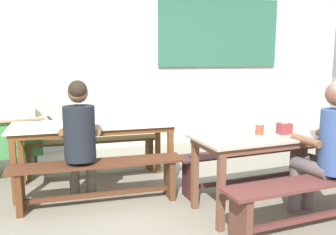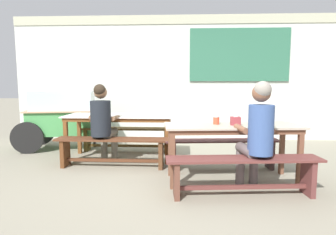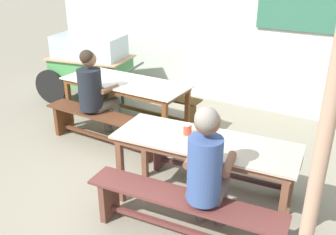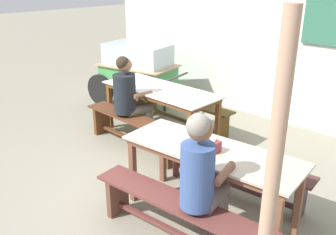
{
  "view_description": "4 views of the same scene",
  "coord_description": "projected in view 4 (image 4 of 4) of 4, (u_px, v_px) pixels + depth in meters",
  "views": [
    {
      "loc": [
        -1.28,
        -3.12,
        1.49
      ],
      "look_at": [
        -0.24,
        0.44,
        0.87
      ],
      "focal_mm": 37.98,
      "sensor_mm": 36.0,
      "label": 1
    },
    {
      "loc": [
        0.08,
        -3.86,
        1.29
      ],
      "look_at": [
        -0.13,
        0.41,
        0.78
      ],
      "focal_mm": 30.55,
      "sensor_mm": 36.0,
      "label": 2
    },
    {
      "loc": [
        2.01,
        -2.99,
        2.35
      ],
      "look_at": [
        0.03,
        0.36,
        0.64
      ],
      "focal_mm": 39.65,
      "sensor_mm": 36.0,
      "label": 3
    },
    {
      "loc": [
        2.59,
        -2.71,
        2.32
      ],
      "look_at": [
        -0.24,
        0.29,
        0.69
      ],
      "focal_mm": 39.55,
      "sensor_mm": 36.0,
      "label": 4
    }
  ],
  "objects": [
    {
      "name": "food_cart",
      "position": [
        137.0,
        69.0,
        6.66
      ],
      "size": [
        1.82,
        1.08,
        1.14
      ],
      "color": "#499B52",
      "rests_on": "ground_plane"
    },
    {
      "name": "condiment_jar",
      "position": [
        197.0,
        137.0,
        3.63
      ],
      "size": [
        0.08,
        0.08,
        0.11
      ],
      "color": "#D8492F",
      "rests_on": "dining_table_near"
    },
    {
      "name": "person_near_front",
      "position": [
        201.0,
        175.0,
        3.07
      ],
      "size": [
        0.44,
        0.55,
        1.32
      ],
      "color": "#665A5B",
      "rests_on": "ground_plane"
    },
    {
      "name": "person_left_back_turned",
      "position": [
        129.0,
        95.0,
        5.13
      ],
      "size": [
        0.44,
        0.57,
        1.28
      ],
      "color": "#676456",
      "rests_on": "ground_plane"
    },
    {
      "name": "ground_plane",
      "position": [
        166.0,
        184.0,
        4.34
      ],
      "size": [
        40.0,
        40.0,
        0.0
      ],
      "primitive_type": "plane",
      "color": "gray"
    },
    {
      "name": "dining_table_far",
      "position": [
        160.0,
        93.0,
        5.34
      ],
      "size": [
        1.82,
        0.73,
        0.75
      ],
      "color": "silver",
      "rests_on": "ground_plane"
    },
    {
      "name": "dining_table_near",
      "position": [
        211.0,
        157.0,
        3.53
      ],
      "size": [
        1.8,
        0.79,
        0.75
      ],
      "color": "#BAAC98",
      "rests_on": "ground_plane"
    },
    {
      "name": "wooden_support_post",
      "position": [
        268.0,
        215.0,
        2.0
      ],
      "size": [
        0.08,
        0.08,
        2.19
      ],
      "primitive_type": "cylinder",
      "color": "tan",
      "rests_on": "ground_plane"
    },
    {
      "name": "bench_near_front",
      "position": [
        178.0,
        215.0,
        3.28
      ],
      "size": [
        1.79,
        0.47,
        0.45
      ],
      "color": "brown",
      "rests_on": "ground_plane"
    },
    {
      "name": "bench_near_back",
      "position": [
        235.0,
        170.0,
        4.05
      ],
      "size": [
        1.73,
        0.43,
        0.45
      ],
      "color": "#482929",
      "rests_on": "ground_plane"
    },
    {
      "name": "bench_far_back",
      "position": [
        184.0,
        109.0,
        5.82
      ],
      "size": [
        1.76,
        0.3,
        0.45
      ],
      "color": "brown",
      "rests_on": "ground_plane"
    },
    {
      "name": "tissue_box",
      "position": [
        213.0,
        146.0,
        3.44
      ],
      "size": [
        0.12,
        0.1,
        0.13
      ],
      "color": "#903439",
      "rests_on": "dining_table_near"
    },
    {
      "name": "bench_far_front",
      "position": [
        134.0,
        127.0,
        5.12
      ],
      "size": [
        1.74,
        0.33,
        0.45
      ],
      "color": "#56301D",
      "rests_on": "ground_plane"
    },
    {
      "name": "backdrop_wall",
      "position": [
        292.0,
        31.0,
        5.64
      ],
      "size": [
        7.56,
        0.23,
        2.8
      ],
      "color": "silver",
      "rests_on": "ground_plane"
    }
  ]
}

